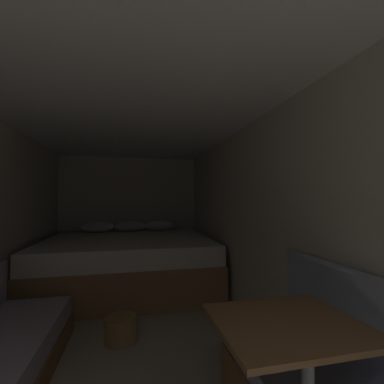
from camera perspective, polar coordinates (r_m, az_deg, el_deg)
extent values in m
plane|color=#A39984|center=(2.79, -14.10, -29.60)|extent=(7.36, 7.36, 0.00)
cube|color=beige|center=(5.18, -13.35, -4.39)|extent=(2.62, 0.05, 2.12)
cube|color=beige|center=(2.77, 13.90, -6.83)|extent=(0.05, 5.36, 2.12)
cube|color=white|center=(2.60, -13.75, 17.02)|extent=(2.62, 5.36, 0.05)
cube|color=#9E7247|center=(4.22, -13.57, -16.26)|extent=(2.40, 2.02, 0.48)
cube|color=white|center=(4.14, -13.53, -11.34)|extent=(2.36, 1.98, 0.25)
ellipsoid|color=white|center=(4.95, -19.71, -7.14)|extent=(0.55, 0.30, 0.19)
ellipsoid|color=white|center=(4.94, -7.08, -7.23)|extent=(0.55, 0.30, 0.19)
ellipsoid|color=white|center=(4.92, -13.40, -7.23)|extent=(0.55, 0.30, 0.19)
cube|color=#8C93A8|center=(1.69, 34.10, -22.88)|extent=(0.10, 1.25, 0.48)
cube|color=brown|center=(1.43, 19.99, -25.24)|extent=(0.66, 0.56, 0.02)
cylinder|color=olive|center=(2.82, -15.15, -26.68)|extent=(0.29, 0.29, 0.23)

